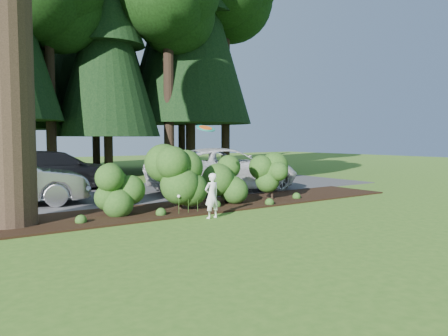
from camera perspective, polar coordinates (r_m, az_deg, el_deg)
name	(u,v)px	position (r m, az deg, el deg)	size (l,w,h in m)	color
ground	(252,227)	(10.34, 3.68, -7.76)	(80.00, 80.00, 0.00)	#38651D
mulch_bed	(182,208)	(12.97, -5.46, -5.25)	(16.00, 2.50, 0.05)	black
driveway	(125,194)	(16.75, -12.78, -3.27)	(22.00, 6.00, 0.03)	#38383A
shrub_row	(206,181)	(13.18, -2.34, -1.65)	(6.53, 1.60, 1.61)	#214B17
lily_cluster	(188,196)	(12.03, -4.68, -3.71)	(0.69, 0.09, 0.57)	#214B17
car_silver_wagon	(6,181)	(14.59, -26.57, -1.54)	(1.64, 4.69, 1.55)	#A7A6AB
car_white_suv	(225,169)	(16.96, 0.08, -0.19)	(2.77, 6.02, 1.67)	silver
car_dark_suv	(54,171)	(18.23, -21.32, -0.34)	(2.19, 5.39, 1.57)	black
child	(212,196)	(11.38, -1.62, -3.64)	(0.43, 0.28, 1.19)	white
frisbee	(206,128)	(11.62, -2.41, 5.23)	(0.51, 0.49, 0.19)	#178377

